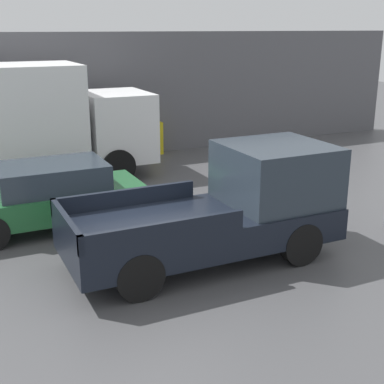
% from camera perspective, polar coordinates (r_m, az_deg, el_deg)
% --- Properties ---
extents(ground_plane, '(60.00, 60.00, 0.00)m').
position_cam_1_polar(ground_plane, '(10.15, -5.09, -7.98)').
color(ground_plane, '#4C4C4F').
extents(building_wall, '(28.00, 0.15, 4.16)m').
position_cam_1_polar(building_wall, '(18.00, -15.42, 9.49)').
color(building_wall, '#56565B').
rests_on(building_wall, ground).
extents(pickup_truck, '(5.19, 2.12, 2.14)m').
position_cam_1_polar(pickup_truck, '(10.27, 3.95, -1.64)').
color(pickup_truck, black).
rests_on(pickup_truck, ground).
extents(car, '(4.20, 1.84, 1.46)m').
position_cam_1_polar(car, '(12.20, -15.00, -0.31)').
color(car, '#1E592D').
rests_on(car, ground).
extents(newspaper_box, '(0.45, 0.40, 1.13)m').
position_cam_1_polar(newspaper_box, '(18.91, -3.94, 5.76)').
color(newspaper_box, gold).
rests_on(newspaper_box, ground).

